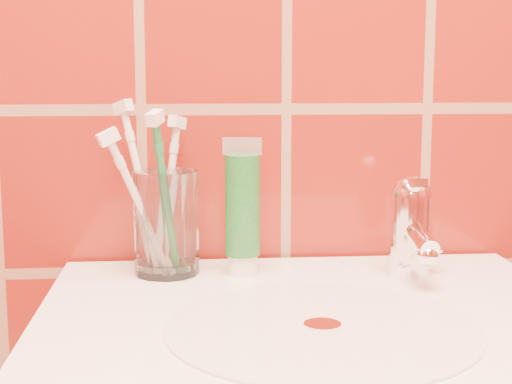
{
  "coord_description": "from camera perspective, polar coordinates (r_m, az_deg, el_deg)",
  "views": [
    {
      "loc": [
        -0.12,
        0.21,
        1.1
      ],
      "look_at": [
        -0.05,
        1.08,
        0.95
      ],
      "focal_mm": 55.0,
      "sensor_mm": 36.0,
      "label": 1
    }
  ],
  "objects": [
    {
      "name": "faucet",
      "position": [
        0.94,
        11.23,
        -2.24
      ],
      "size": [
        0.05,
        0.11,
        0.12
      ],
      "color": "white",
      "rests_on": "pedestal_sink"
    },
    {
      "name": "toothbrush_0",
      "position": [
        0.91,
        -8.42,
        -1.02
      ],
      "size": [
        0.14,
        0.13,
        0.19
      ],
      "primitive_type": null,
      "rotation": [
        0.41,
        0.0,
        -1.18
      ],
      "color": "silver",
      "rests_on": "glass_tumbler"
    },
    {
      "name": "glass_tumbler",
      "position": [
        0.94,
        -6.55,
        -2.25
      ],
      "size": [
        0.1,
        0.1,
        0.12
      ],
      "primitive_type": "cylinder",
      "rotation": [
        0.0,
        0.0,
        -0.35
      ],
      "color": "white",
      "rests_on": "pedestal_sink"
    },
    {
      "name": "toothbrush_2",
      "position": [
        0.94,
        -8.3,
        0.24
      ],
      "size": [
        0.14,
        0.13,
        0.22
      ],
      "primitive_type": null,
      "rotation": [
        0.3,
        0.0,
        -2.32
      ],
      "color": "silver",
      "rests_on": "glass_tumbler"
    },
    {
      "name": "toothbrush_1",
      "position": [
        0.95,
        -6.38,
        -0.19
      ],
      "size": [
        0.1,
        0.11,
        0.2
      ],
      "primitive_type": null,
      "rotation": [
        0.24,
        0.0,
        2.58
      ],
      "color": "silver",
      "rests_on": "glass_tumbler"
    },
    {
      "name": "toothbrush_3",
      "position": [
        0.9,
        -6.61,
        -0.34
      ],
      "size": [
        0.08,
        0.12,
        0.21
      ],
      "primitive_type": null,
      "rotation": [
        0.24,
        0.0,
        -0.42
      ],
      "color": "#1F743B",
      "rests_on": "glass_tumbler"
    },
    {
      "name": "toothpaste_tube",
      "position": [
        0.92,
        -0.99,
        -1.4
      ],
      "size": [
        0.05,
        0.04,
        0.16
      ],
      "rotation": [
        0.0,
        0.0,
        -0.21
      ],
      "color": "white",
      "rests_on": "pedestal_sink"
    }
  ]
}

